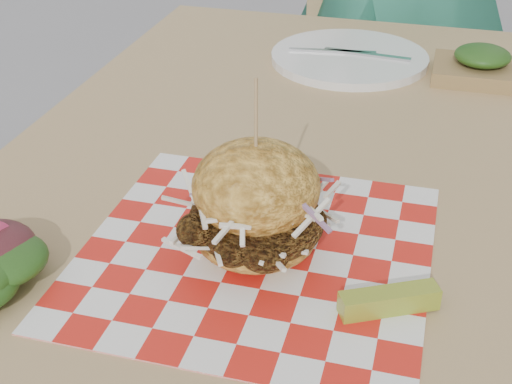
# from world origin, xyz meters

# --- Properties ---
(patio_table) EXTENTS (0.80, 1.20, 0.75)m
(patio_table) POSITION_xyz_m (0.12, 0.29, 0.67)
(patio_table) COLOR tan
(patio_table) RESTS_ON ground
(patio_chair) EXTENTS (0.45, 0.46, 0.95)m
(patio_chair) POSITION_xyz_m (0.11, 1.25, 0.55)
(patio_chair) COLOR tan
(patio_chair) RESTS_ON ground
(paper_liner) EXTENTS (0.36, 0.36, 0.00)m
(paper_liner) POSITION_xyz_m (0.11, 0.07, 0.75)
(paper_liner) COLOR red
(paper_liner) RESTS_ON patio_table
(sandwich) EXTENTS (0.17, 0.17, 0.20)m
(sandwich) POSITION_xyz_m (0.11, 0.07, 0.81)
(sandwich) COLOR gold
(sandwich) RESTS_ON paper_liner
(pickle_spear) EXTENTS (0.09, 0.06, 0.02)m
(pickle_spear) POSITION_xyz_m (0.26, 0.01, 0.76)
(pickle_spear) COLOR #91A32F
(pickle_spear) RESTS_ON paper_liner
(place_setting) EXTENTS (0.27, 0.27, 0.02)m
(place_setting) POSITION_xyz_m (0.12, 0.65, 0.76)
(place_setting) COLOR white
(place_setting) RESTS_ON patio_table
(kraft_tray) EXTENTS (0.15, 0.12, 0.06)m
(kraft_tray) POSITION_xyz_m (0.34, 0.63, 0.77)
(kraft_tray) COLOR olive
(kraft_tray) RESTS_ON patio_table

